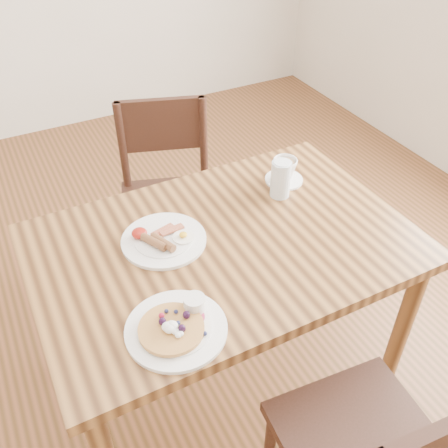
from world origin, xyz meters
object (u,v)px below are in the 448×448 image
chair_far (168,193)px  breakfast_plate (163,239)px  water_glass (281,179)px  pancake_plate (177,326)px  teacup_saucer (285,171)px  dining_table (224,264)px

chair_far → breakfast_plate: 0.69m
chair_far → water_glass: size_ratio=6.51×
pancake_plate → teacup_saucer: 0.78m
pancake_plate → water_glass: water_glass is taller
pancake_plate → breakfast_plate: bearing=74.0°
teacup_saucer → water_glass: bearing=-132.4°
chair_far → water_glass: 0.67m
pancake_plate → water_glass: 0.69m
breakfast_plate → teacup_saucer: 0.54m
chair_far → water_glass: water_glass is taller
breakfast_plate → teacup_saucer: bearing=12.4°
chair_far → teacup_saucer: (0.29, -0.47, 0.30)m
dining_table → teacup_saucer: size_ratio=8.57×
water_glass → teacup_saucer: bearing=47.6°
pancake_plate → breakfast_plate: pancake_plate is taller
pancake_plate → dining_table: bearing=43.4°
chair_far → pancake_plate: bearing=88.5°
breakfast_plate → pancake_plate: bearing=-106.0°
teacup_saucer → water_glass: 0.10m
teacup_saucer → breakfast_plate: bearing=-167.6°
pancake_plate → water_glass: size_ratio=2.00×
water_glass → pancake_plate: bearing=-145.4°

